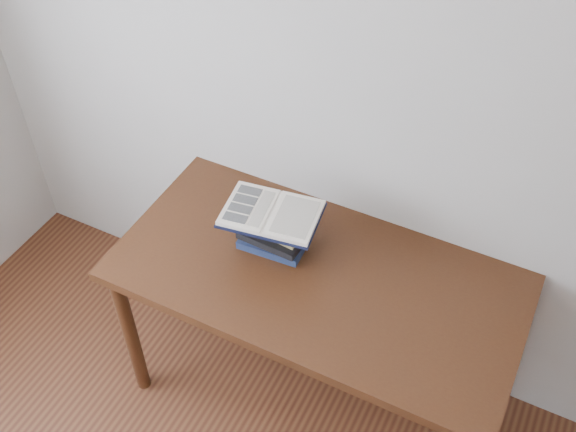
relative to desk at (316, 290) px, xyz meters
The scene contains 3 objects.
desk is the anchor object (origin of this frame).
book_stack 0.28m from the desk, 164.07° to the left, with size 0.26×0.19×0.18m.
open_book 0.36m from the desk, behind, with size 0.38×0.29×0.03m.
Camera 1 is at (0.66, -0.09, 2.71)m, focal length 42.00 mm.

